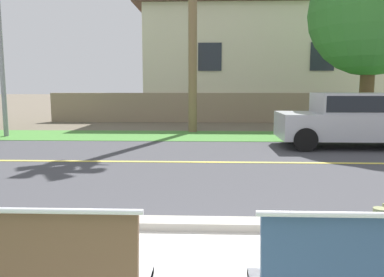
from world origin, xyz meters
The scene contains 10 objects.
ground_plane centered at (0.00, 8.00, 0.00)m, with size 140.00×140.00×0.00m, color #665B4C.
curb_edge centered at (0.00, 2.35, 0.06)m, with size 44.00×0.30×0.11m, color #ADA89E.
street_asphalt centered at (0.00, 6.50, 0.00)m, with size 52.00×8.00×0.01m, color #424247.
road_centre_line centered at (0.00, 6.50, 0.01)m, with size 48.00×0.14×0.01m, color #E0CC4C.
far_verge_grass centered at (0.00, 11.22, 0.01)m, with size 48.00×2.80×0.02m, color #478438.
car_silver_near centered at (4.25, 8.90, 0.85)m, with size 4.30×1.86×1.54m.
streetlamp centered at (-6.89, 11.01, 4.18)m, with size 0.24×2.10×7.34m.
shade_tree_left centered at (5.68, 11.43, 4.45)m, with size 4.15×4.15×6.85m.
garden_wall centered at (-1.00, 16.43, 0.70)m, with size 13.00×0.36×1.40m, color gray.
house_across_street centered at (2.77, 19.63, 3.15)m, with size 12.55×6.91×6.22m.
Camera 1 is at (0.04, -2.23, 1.74)m, focal length 36.36 mm.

